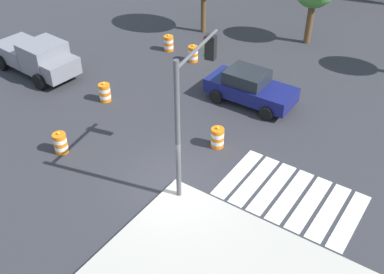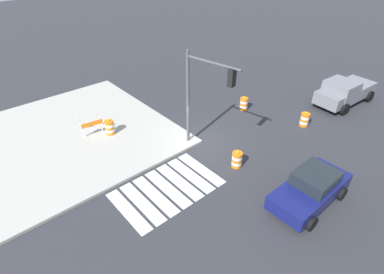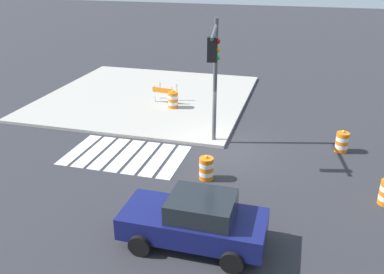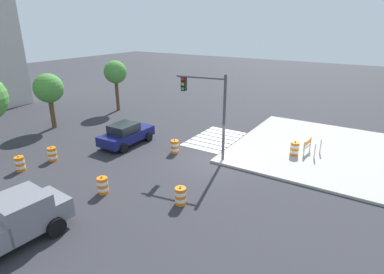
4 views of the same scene
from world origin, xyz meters
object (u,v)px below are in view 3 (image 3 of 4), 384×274
Objects in this scene: traffic_barrel_crosswalk_end at (206,168)px; traffic_light_pole at (214,66)px; construction_barricade at (164,93)px; traffic_barrel_on_sidewalk at (173,100)px; traffic_barrel_near_corner at (342,142)px; sports_car at (195,220)px.

traffic_light_pole reaches higher than traffic_barrel_crosswalk_end.
construction_barricade reaches higher than traffic_barrel_crosswalk_end.
traffic_barrel_on_sidewalk reaches higher than traffic_barrel_crosswalk_end.
traffic_barrel_near_corner is at bearing 157.62° from construction_barricade.
traffic_barrel_near_corner is 0.77× the size of construction_barricade.
traffic_barrel_near_corner is 6.56m from traffic_barrel_crosswalk_end.
traffic_light_pole is (0.28, -2.35, 3.46)m from traffic_barrel_crosswalk_end.
traffic_light_pole is (5.48, 1.66, 3.46)m from traffic_barrel_near_corner.
traffic_barrel_on_sidewalk is 1.12m from construction_barricade.
construction_barricade is at bearing -22.38° from traffic_barrel_near_corner.
traffic_barrel_on_sidewalk is 0.77× the size of construction_barricade.
traffic_barrel_near_corner is 10.46m from construction_barricade.
traffic_barrel_on_sidewalk is at bearing 135.59° from construction_barricade.
traffic_barrel_near_corner is at bearing 160.17° from traffic_barrel_on_sidewalk.
traffic_light_pole is at bearing 126.59° from construction_barricade.
traffic_barrel_on_sidewalk is 6.78m from traffic_light_pole.
sports_car reaches higher than traffic_barrel_crosswalk_end.
sports_car reaches higher than traffic_barrel_near_corner.
traffic_barrel_on_sidewalk is (4.28, -11.15, -0.21)m from sports_car.
construction_barricade reaches higher than traffic_barrel_near_corner.
traffic_barrel_near_corner is 6.69m from traffic_light_pole.
traffic_barrel_near_corner is 9.43m from traffic_barrel_on_sidewalk.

